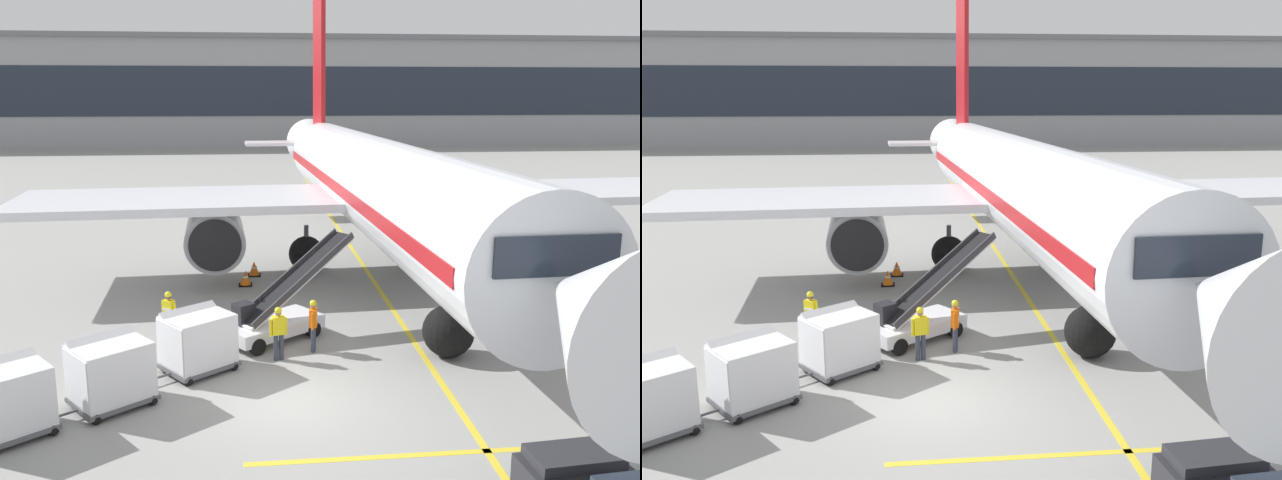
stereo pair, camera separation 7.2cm
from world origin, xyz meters
The scene contains 15 objects.
ground_plane centered at (0.00, 0.00, 0.00)m, with size 600.00×600.00×0.00m, color gray.
parked_airplane centered at (4.78, 12.98, 4.11)m, with size 31.82×42.23×14.50m.
belt_loader centered at (-0.06, 5.00, 0.91)m, with size 4.89×4.02×3.37m.
baggage_cart_lead centered at (-2.59, 2.51, 1.00)m, with size 2.66×2.48×1.91m.
baggage_cart_second centered at (-4.73, 0.42, 1.00)m, with size 2.66×2.48×1.91m.
baggage_cart_third centered at (-6.94, -1.00, 1.00)m, with size 2.66×2.48×1.91m.
ground_crew_by_loader centered at (-3.71, 5.14, 1.00)m, with size 0.50×0.40×1.74m.
ground_crew_by_carts centered at (1.05, 3.69, 1.00)m, with size 0.31×0.56×1.74m.
ground_crew_marshaller centered at (-0.11, 3.08, 1.00)m, with size 0.56×0.32×1.74m.
safety_cone_engine_keepout centered at (-0.23, 8.03, 0.32)m, with size 0.58×0.58×0.66m.
safety_cone_wingtip centered at (-1.18, 11.56, 0.32)m, with size 0.59×0.59×0.67m.
safety_cone_nose_mark centered at (-0.78, 13.11, 0.33)m, with size 0.60×0.60×0.68m.
apron_guidance_line_lead_in centered at (4.52, 12.27, 0.00)m, with size 0.20×110.00×0.01m.
apron_guidance_line_stop_bar centered at (4.81, -2.94, 0.00)m, with size 12.00×0.20×0.01m.
terminal_building centered at (-0.69, 94.44, 8.25)m, with size 139.23×20.51×16.61m.
Camera 1 is at (-0.90, -16.74, 8.28)m, focal length 37.53 mm.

